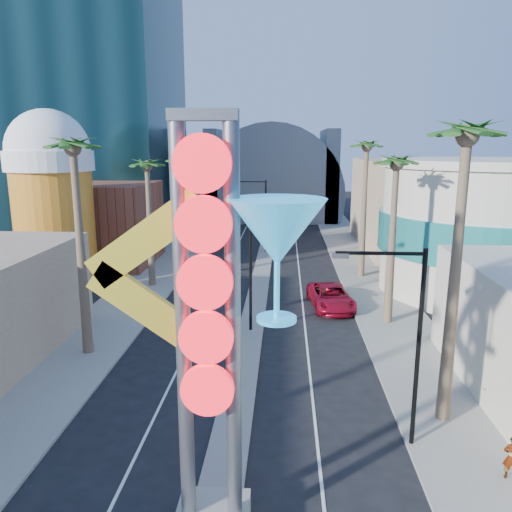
{
  "coord_description": "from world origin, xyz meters",
  "views": [
    {
      "loc": [
        2.09,
        -9.96,
        11.65
      ],
      "look_at": [
        0.23,
        21.97,
        4.52
      ],
      "focal_mm": 35.0,
      "sensor_mm": 36.0,
      "label": 1
    }
  ],
  "objects_px": {
    "red_pickup": "(331,297)",
    "pedestrian_a": "(512,458)",
    "pedestrian_b": "(493,390)",
    "neon_sign": "(237,308)"
  },
  "relations": [
    {
      "from": "neon_sign",
      "to": "pedestrian_a",
      "type": "distance_m",
      "value": 11.68
    },
    {
      "from": "neon_sign",
      "to": "pedestrian_b",
      "type": "relative_size",
      "value": 6.77
    },
    {
      "from": "red_pickup",
      "to": "pedestrian_a",
      "type": "distance_m",
      "value": 19.68
    },
    {
      "from": "pedestrian_a",
      "to": "pedestrian_b",
      "type": "bearing_deg",
      "value": -88.08
    },
    {
      "from": "red_pickup",
      "to": "pedestrian_a",
      "type": "relative_size",
      "value": 3.67
    },
    {
      "from": "red_pickup",
      "to": "pedestrian_a",
      "type": "xyz_separation_m",
      "value": [
        4.63,
        -19.13,
        0.13
      ]
    },
    {
      "from": "neon_sign",
      "to": "pedestrian_a",
      "type": "height_order",
      "value": "neon_sign"
    },
    {
      "from": "neon_sign",
      "to": "pedestrian_b",
      "type": "distance_m",
      "value": 14.54
    },
    {
      "from": "red_pickup",
      "to": "pedestrian_b",
      "type": "xyz_separation_m",
      "value": [
        5.86,
        -14.37,
        0.24
      ]
    },
    {
      "from": "red_pickup",
      "to": "pedestrian_b",
      "type": "distance_m",
      "value": 15.52
    }
  ]
}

